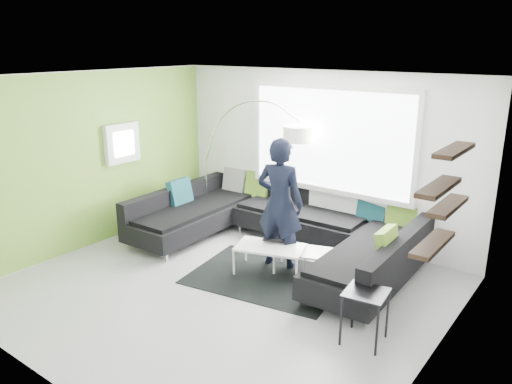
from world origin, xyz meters
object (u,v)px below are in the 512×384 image
Objects in this scene: side_table at (365,317)px; laptop at (272,242)px; arc_lamp at (206,160)px; person at (280,203)px; sectional_sofa at (275,230)px; coffee_table at (286,259)px.

side_table is 2.11m from laptop.
arc_lamp is 6.25× the size of laptop.
person is (-1.88, 1.10, 0.66)m from side_table.
sectional_sofa is 0.71m from coffee_table.
sectional_sofa is at bearing -18.22° from arc_lamp.
person is at bearing -47.25° from sectional_sofa.
arc_lamp is at bearing 139.61° from coffee_table.
laptop is (0.28, -0.47, 0.01)m from sectional_sofa.
coffee_table is 3.37× the size of laptop.
person reaches higher than side_table.
side_table reaches higher than laptop.
laptop is at bearing -27.00° from arc_lamp.
arc_lamp is at bearing 162.35° from sectional_sofa.
sectional_sofa is 11.77× the size of laptop.
person reaches higher than laptop.
laptop is (-1.89, 0.92, 0.11)m from side_table.
laptop is (-0.24, -0.02, 0.22)m from coffee_table.
coffee_table is 2.03× the size of side_table.
side_table is 0.32× the size of person.
person reaches higher than sectional_sofa.
arc_lamp is 3.77× the size of side_table.
person is 5.26× the size of laptop.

